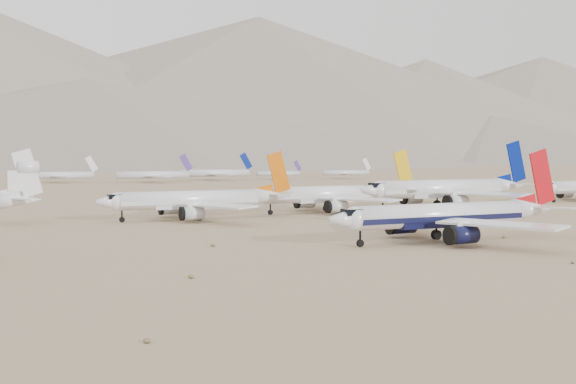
% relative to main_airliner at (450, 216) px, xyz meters
% --- Properties ---
extents(ground, '(7000.00, 7000.00, 0.00)m').
position_rel_main_airliner_xyz_m(ground, '(-12.21, -2.83, -4.79)').
color(ground, '#8D7252').
rests_on(ground, ground).
extents(main_airliner, '(49.32, 48.18, 17.41)m').
position_rel_main_airliner_xyz_m(main_airliner, '(0.00, 0.00, 0.00)').
color(main_airliner, white).
rests_on(main_airliner, ground).
extents(row2_navy_widebody, '(58.06, 56.77, 20.65)m').
position_rel_main_airliner_xyz_m(row2_navy_widebody, '(51.59, 65.88, 0.98)').
color(row2_navy_widebody, white).
rests_on(row2_navy_widebody, ground).
extents(row2_gold_tail, '(49.85, 48.75, 17.75)m').
position_rel_main_airliner_xyz_m(row2_gold_tail, '(13.81, 67.84, 0.18)').
color(row2_gold_tail, white).
rests_on(row2_gold_tail, ground).
extents(row2_orange_tail, '(47.94, 46.90, 17.10)m').
position_rel_main_airliner_xyz_m(row2_orange_tail, '(-27.70, 63.83, 0.01)').
color(row2_orange_tail, white).
rests_on(row2_orange_tail, ground).
extents(mountain_range, '(7354.00, 3024.00, 470.00)m').
position_rel_main_airliner_xyz_m(mountain_range, '(57.96, 1645.19, 185.53)').
color(mountain_range, slate).
rests_on(mountain_range, ground).
extents(foothills, '(4637.50, 1395.00, 155.00)m').
position_rel_main_airliner_xyz_m(foothills, '(514.46, 1097.17, 62.37)').
color(foothills, slate).
rests_on(foothills, ground).
extents(desert_scrub, '(206.06, 121.67, 0.63)m').
position_rel_main_airliner_xyz_m(desert_scrub, '(-42.58, -27.31, -4.50)').
color(desert_scrub, brown).
rests_on(desert_scrub, ground).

